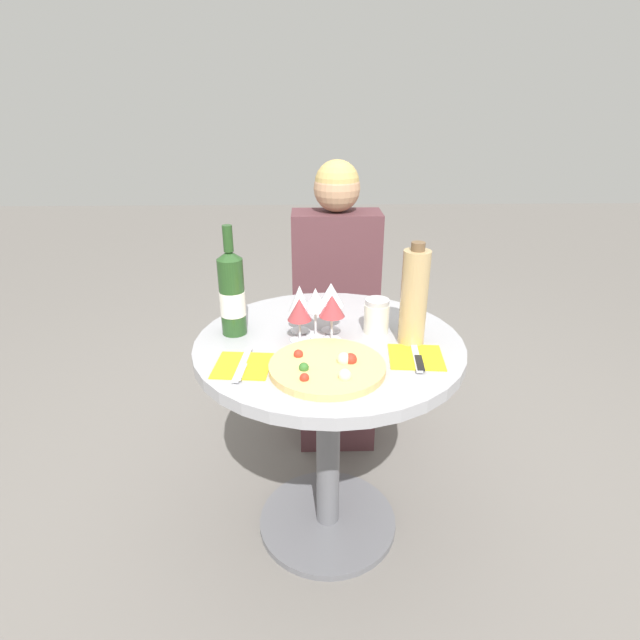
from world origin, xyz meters
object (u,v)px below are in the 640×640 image
Objects in this scene: dining_table at (329,392)px; tall_carafe at (414,297)px; wine_bottle at (232,294)px; chair_behind_diner at (334,329)px; seated_diner at (336,318)px; pizza_large at (328,367)px.

dining_table is 0.41m from tall_carafe.
tall_carafe is (0.54, -0.08, 0.01)m from wine_bottle.
dining_table is 0.96× the size of chair_behind_diner.
seated_diner is 0.75m from wine_bottle.
wine_bottle is at bearing 168.30° from dining_table.
seated_diner is at bearing 58.34° from wine_bottle.
dining_table is at bearing 85.57° from chair_behind_diner.
seated_diner is at bearing 84.65° from dining_table.
tall_carafe is (0.26, 0.17, 0.13)m from pizza_large.
dining_table is 2.65× the size of tall_carafe.
dining_table is 0.68× the size of seated_diner.
dining_table is 2.58× the size of pizza_large.
pizza_large is (-0.07, -0.95, 0.33)m from chair_behind_diner.
seated_diner is 3.87× the size of tall_carafe.
chair_behind_diner is 2.50× the size of wine_bottle.
wine_bottle reaches higher than tall_carafe.
wine_bottle is at bearing 138.93° from pizza_large.
wine_bottle is (-0.35, -0.70, 0.44)m from chair_behind_diner.
seated_diner is (0.00, -0.13, 0.11)m from chair_behind_diner.
pizza_large is 0.39m from wine_bottle.
dining_table is at bearing 86.52° from pizza_large.
seated_diner is at bearing 85.07° from pizza_large.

